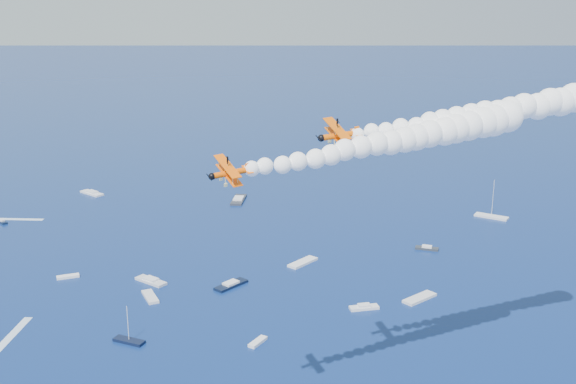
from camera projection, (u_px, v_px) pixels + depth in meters
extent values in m
cube|color=silver|center=(491.00, 217.00, 244.75)|extent=(10.61, 10.44, 0.70)
cube|color=white|center=(303.00, 262.00, 203.72)|extent=(10.02, 8.74, 0.70)
cube|color=white|center=(68.00, 276.00, 193.62)|extent=(6.19, 2.87, 0.70)
cube|color=#0E1A33|center=(2.00, 222.00, 239.18)|extent=(4.16, 5.36, 0.70)
cube|color=#282E36|center=(427.00, 248.00, 214.63)|extent=(7.15, 5.35, 0.70)
cube|color=black|center=(231.00, 285.00, 188.09)|extent=(9.83, 8.40, 0.70)
cube|color=silver|center=(151.00, 281.00, 190.64)|extent=(8.57, 9.31, 0.70)
cube|color=silver|center=(150.00, 297.00, 180.87)|extent=(4.40, 8.73, 0.70)
cube|color=silver|center=(364.00, 308.00, 174.70)|extent=(7.30, 2.35, 0.70)
cube|color=white|center=(258.00, 342.00, 157.71)|extent=(5.03, 5.21, 0.70)
cube|color=silver|center=(420.00, 298.00, 180.11)|extent=(10.36, 7.59, 0.70)
cube|color=#292D37|center=(239.00, 200.00, 264.38)|extent=(8.09, 13.96, 0.70)
cube|color=silver|center=(92.00, 193.00, 272.91)|extent=(9.42, 10.85, 0.70)
cube|color=black|center=(129.00, 341.00, 158.15)|extent=(7.32, 6.21, 0.70)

